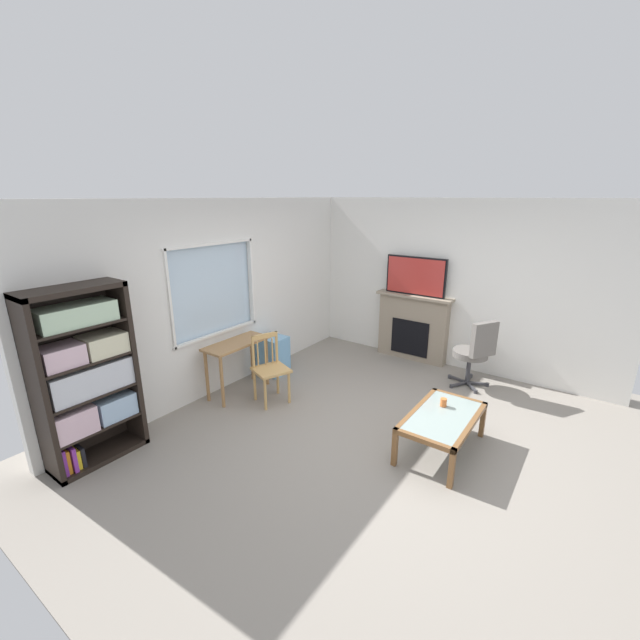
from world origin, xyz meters
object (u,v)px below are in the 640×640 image
Objects in this scene: sippy_cup at (443,402)px; wooden_chair at (270,368)px; office_chair at (475,351)px; coffee_table at (443,420)px; plastic_drawer_unit at (273,355)px; fireplace at (413,327)px; tv at (416,276)px; desk_under_window at (237,352)px; bookshelf at (85,376)px.

wooden_chair is at bearing 101.11° from sippy_cup.
office_chair reaches higher than sippy_cup.
wooden_chair is 2.84m from office_chair.
sippy_cup is at bearing 19.49° from coffee_table.
plastic_drawer_unit reaches higher than coffee_table.
fireplace is 0.85m from tv.
plastic_drawer_unit is 6.46× the size of sippy_cup.
desk_under_window is 2.91m from fireplace.
bookshelf reaches higher than desk_under_window.
wooden_chair is (0.08, -0.52, -0.13)m from desk_under_window.
fireplace reaches higher than plastic_drawer_unit.
office_chair is 1.74m from coffee_table.
bookshelf is at bearing 130.66° from sippy_cup.
tv is at bearing -39.83° from plastic_drawer_unit.
tv is (4.41, -1.53, 0.47)m from bookshelf.
wooden_chair is 0.82× the size of coffee_table.
sippy_cup is (-2.04, -1.25, -0.09)m from fireplace.
plastic_drawer_unit is 2.93m from office_chair.
bookshelf is 3.69m from sippy_cup.
desk_under_window is at bearing 100.70° from sippy_cup.
bookshelf is 4.77m from office_chair.
office_chair is (1.28, -2.62, 0.26)m from plastic_drawer_unit.
coffee_table is at bearing -83.86° from wooden_chair.
tv is (1.77, -1.47, 1.11)m from plastic_drawer_unit.
sippy_cup is (-0.26, -2.72, 0.17)m from plastic_drawer_unit.
sippy_cup is at bearing -148.22° from tv.
coffee_table is at bearing -98.96° from plastic_drawer_unit.
bookshelf reaches higher than sippy_cup.
bookshelf is at bearing 162.41° from wooden_chair.
plastic_drawer_unit is 0.59× the size of tv.
tv is at bearing -19.12° from bookshelf.
desk_under_window is at bearing 150.61° from tv.
desk_under_window is 1.03× the size of wooden_chair.
bookshelf is at bearing 160.88° from tv.
wooden_chair is 2.24m from coffee_table.
plastic_drawer_unit is at bearing 116.14° from office_chair.
office_chair reaches higher than plastic_drawer_unit.
wooden_chair is 0.90× the size of office_chair.
tv reaches higher than wooden_chair.
fireplace is (1.78, -1.47, 0.26)m from plastic_drawer_unit.
bookshelf is 1.65× the size of coffee_table.
desk_under_window is 2.72m from sippy_cup.
plastic_drawer_unit is (2.64, -0.06, -0.64)m from bookshelf.
bookshelf reaches higher than office_chair.
bookshelf is at bearing 178.78° from plastic_drawer_unit.
coffee_table is (2.20, -2.85, -0.56)m from bookshelf.
desk_under_window is 0.84× the size of coffee_table.
coffee_table is (-0.44, -2.79, 0.07)m from plastic_drawer_unit.
plastic_drawer_unit is at bearing 3.76° from desk_under_window.
office_chair is (-0.48, -1.14, -0.85)m from tv.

